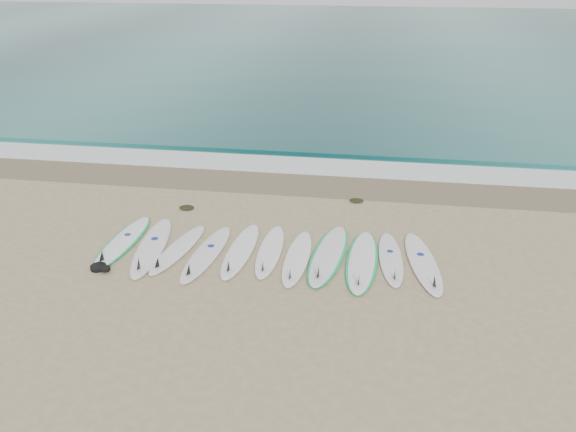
# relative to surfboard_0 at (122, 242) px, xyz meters

# --- Properties ---
(ground) EXTENTS (120.00, 120.00, 0.00)m
(ground) POSITION_rel_surfboard_0_xyz_m (3.28, -0.01, -0.05)
(ground) COLOR tan
(ocean) EXTENTS (120.00, 55.00, 0.03)m
(ocean) POSITION_rel_surfboard_0_xyz_m (3.28, 32.49, -0.03)
(ocean) COLOR #195B5A
(ocean) RESTS_ON ground
(wet_sand_band) EXTENTS (120.00, 1.80, 0.01)m
(wet_sand_band) POSITION_rel_surfboard_0_xyz_m (3.28, 4.09, -0.04)
(wet_sand_band) COLOR brown
(wet_sand_band) RESTS_ON ground
(foam_band) EXTENTS (120.00, 1.40, 0.04)m
(foam_band) POSITION_rel_surfboard_0_xyz_m (3.28, 5.49, -0.03)
(foam_band) COLOR silver
(foam_band) RESTS_ON ground
(wave_crest) EXTENTS (120.00, 1.00, 0.10)m
(wave_crest) POSITION_rel_surfboard_0_xyz_m (3.28, 6.99, 0.00)
(wave_crest) COLOR #195B5A
(wave_crest) RESTS_ON ground
(surfboard_0) EXTENTS (0.71, 2.57, 0.32)m
(surfboard_0) POSITION_rel_surfboard_0_xyz_m (0.00, 0.00, 0.00)
(surfboard_0) COLOR white
(surfboard_0) RESTS_ON ground
(surfboard_1) EXTENTS (0.92, 2.83, 0.36)m
(surfboard_1) POSITION_rel_surfboard_0_xyz_m (0.73, -0.17, 0.01)
(surfboard_1) COLOR white
(surfboard_1) RESTS_ON ground
(surfboard_2) EXTENTS (0.86, 2.40, 0.30)m
(surfboard_2) POSITION_rel_surfboard_0_xyz_m (1.31, -0.17, 0.00)
(surfboard_2) COLOR white
(surfboard_2) RESTS_ON ground
(surfboard_3) EXTENTS (0.77, 2.60, 0.33)m
(surfboard_3) POSITION_rel_surfboard_0_xyz_m (1.98, -0.28, 0.01)
(surfboard_3) COLOR white
(surfboard_3) RESTS_ON ground
(surfboard_4) EXTENTS (0.60, 2.54, 0.32)m
(surfboard_4) POSITION_rel_surfboard_0_xyz_m (2.67, -0.04, 0.01)
(surfboard_4) COLOR white
(surfboard_4) RESTS_ON ground
(surfboard_5) EXTENTS (0.54, 2.39, 0.30)m
(surfboard_5) POSITION_rel_surfboard_0_xyz_m (3.29, 0.05, 0.00)
(surfboard_5) COLOR white
(surfboard_5) RESTS_ON ground
(surfboard_6) EXTENTS (0.55, 2.43, 0.31)m
(surfboard_6) POSITION_rel_surfboard_0_xyz_m (3.91, -0.16, 0.01)
(surfboard_6) COLOR white
(surfboard_6) RESTS_ON ground
(surfboard_7) EXTENTS (0.98, 2.82, 0.35)m
(surfboard_7) POSITION_rel_surfboard_0_xyz_m (4.54, 0.09, 0.00)
(surfboard_7) COLOR white
(surfboard_7) RESTS_ON ground
(surfboard_8) EXTENTS (0.75, 2.71, 0.34)m
(surfboard_8) POSITION_rel_surfboard_0_xyz_m (5.26, -0.07, 0.00)
(surfboard_8) COLOR white
(surfboard_8) RESTS_ON ground
(surfboard_9) EXTENTS (0.64, 2.35, 0.30)m
(surfboard_9) POSITION_rel_surfboard_0_xyz_m (5.85, 0.11, 0.00)
(surfboard_9) COLOR white
(surfboard_9) RESTS_ON ground
(surfboard_10) EXTENTS (0.93, 2.68, 0.34)m
(surfboard_10) POSITION_rel_surfboard_0_xyz_m (6.51, 0.02, 0.01)
(surfboard_10) COLOR white
(surfboard_10) RESTS_ON ground
(seaweed_near) EXTENTS (0.38, 0.30, 0.07)m
(seaweed_near) POSITION_rel_surfboard_0_xyz_m (0.83, 2.00, -0.01)
(seaweed_near) COLOR black
(seaweed_near) RESTS_ON ground
(seaweed_far) EXTENTS (0.36, 0.28, 0.07)m
(seaweed_far) POSITION_rel_surfboard_0_xyz_m (5.02, 3.09, -0.01)
(seaweed_far) COLOR black
(seaweed_far) RESTS_ON ground
(leash_coil) EXTENTS (0.46, 0.36, 0.11)m
(leash_coil) POSITION_rel_surfboard_0_xyz_m (0.02, -1.12, 0.00)
(leash_coil) COLOR black
(leash_coil) RESTS_ON ground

